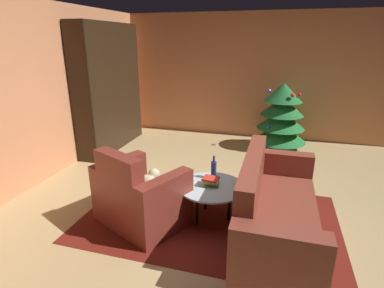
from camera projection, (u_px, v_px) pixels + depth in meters
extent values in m
plane|color=tan|center=(223.00, 215.00, 3.63)|extent=(7.89, 7.89, 0.00)
cube|color=#D88657|center=(255.00, 77.00, 6.24)|extent=(5.56, 0.06, 2.52)
cube|color=#D88657|center=(17.00, 99.00, 3.95)|extent=(0.06, 6.70, 2.52)
cube|color=#601911|center=(209.00, 218.00, 3.58)|extent=(2.90, 1.83, 0.01)
cube|color=black|center=(118.00, 88.00, 5.57)|extent=(0.03, 1.76, 2.28)
cube|color=black|center=(131.00, 82.00, 6.41)|extent=(0.37, 0.03, 2.28)
cube|color=black|center=(81.00, 96.00, 4.83)|extent=(0.37, 0.03, 2.28)
cube|color=black|center=(114.00, 145.00, 5.99)|extent=(0.35, 1.71, 0.03)
cube|color=black|center=(113.00, 127.00, 5.86)|extent=(0.35, 1.71, 0.03)
cube|color=black|center=(111.00, 108.00, 5.74)|extent=(0.35, 1.71, 0.02)
cube|color=black|center=(109.00, 88.00, 5.62)|extent=(0.35, 1.71, 0.02)
cube|color=black|center=(107.00, 67.00, 5.50)|extent=(0.35, 1.71, 0.02)
cube|color=black|center=(105.00, 45.00, 5.38)|extent=(0.35, 1.71, 0.02)
cube|color=black|center=(103.00, 23.00, 5.25)|extent=(0.35, 1.71, 0.03)
cube|color=black|center=(103.00, 91.00, 5.68)|extent=(0.05, 0.96, 0.60)
cube|color=black|center=(104.00, 91.00, 5.67)|extent=(0.03, 0.99, 0.63)
cube|color=#3F743D|center=(129.00, 126.00, 6.67)|extent=(0.21, 0.05, 0.32)
cube|color=#17707E|center=(129.00, 129.00, 6.64)|extent=(0.23, 0.03, 0.21)
cube|color=red|center=(128.00, 127.00, 6.60)|extent=(0.21, 0.03, 0.32)
cube|color=teal|center=(127.00, 129.00, 6.57)|extent=(0.20, 0.04, 0.28)
cube|color=#B0B188|center=(125.00, 129.00, 6.53)|extent=(0.19, 0.03, 0.30)
cube|color=#492932|center=(124.00, 129.00, 6.49)|extent=(0.17, 0.04, 0.28)
cube|color=#0C748F|center=(128.00, 110.00, 6.56)|extent=(0.21, 0.03, 0.29)
cube|color=#503624|center=(127.00, 112.00, 6.54)|extent=(0.18, 0.03, 0.23)
cube|color=purple|center=(127.00, 111.00, 6.50)|extent=(0.21, 0.03, 0.30)
cube|color=tan|center=(125.00, 112.00, 6.47)|extent=(0.17, 0.04, 0.26)
cube|color=#7D4D94|center=(126.00, 111.00, 6.41)|extent=(0.25, 0.03, 0.31)
cube|color=brown|center=(125.00, 114.00, 6.39)|extent=(0.27, 0.03, 0.23)
cube|color=#8C5295|center=(123.00, 114.00, 6.36)|extent=(0.20, 0.04, 0.22)
cube|color=orange|center=(122.00, 113.00, 6.31)|extent=(0.22, 0.03, 0.29)
cube|color=gold|center=(126.00, 57.00, 6.20)|extent=(0.27, 0.03, 0.26)
cube|color=#935198|center=(123.00, 58.00, 6.19)|extent=(0.17, 0.03, 0.21)
cube|color=#9B5A9B|center=(124.00, 57.00, 6.14)|extent=(0.24, 0.04, 0.24)
cube|color=teal|center=(123.00, 58.00, 6.10)|extent=(0.28, 0.03, 0.21)
cube|color=#7E4698|center=(122.00, 58.00, 6.07)|extent=(0.26, 0.03, 0.21)
cube|color=navy|center=(119.00, 56.00, 6.03)|extent=(0.19, 0.04, 0.29)
cube|color=#B22421|center=(123.00, 38.00, 6.07)|extent=(0.21, 0.04, 0.22)
cube|color=orange|center=(122.00, 37.00, 6.02)|extent=(0.24, 0.04, 0.26)
cube|color=#2A8442|center=(122.00, 38.00, 5.99)|extent=(0.25, 0.03, 0.23)
cube|color=#276591|center=(121.00, 38.00, 5.95)|extent=(0.27, 0.03, 0.21)
cube|color=#B11F32|center=(120.00, 39.00, 5.91)|extent=(0.26, 0.05, 0.20)
cube|color=red|center=(118.00, 37.00, 5.86)|extent=(0.25, 0.04, 0.26)
cube|color=#9A4991|center=(117.00, 37.00, 5.82)|extent=(0.24, 0.04, 0.27)
cube|color=maroon|center=(142.00, 206.00, 3.46)|extent=(0.86, 0.90, 0.38)
cube|color=maroon|center=(119.00, 178.00, 3.11)|extent=(0.63, 0.40, 0.52)
cube|color=maroon|center=(166.00, 207.00, 3.17)|extent=(0.44, 0.70, 0.67)
cube|color=maroon|center=(121.00, 185.00, 3.65)|extent=(0.44, 0.70, 0.67)
ellipsoid|color=#C8BA92|center=(149.00, 183.00, 3.39)|extent=(0.33, 0.28, 0.18)
sphere|color=#C8BA92|center=(154.00, 174.00, 3.49)|extent=(0.13, 0.13, 0.13)
cube|color=brown|center=(278.00, 223.00, 3.14)|extent=(0.75, 1.51, 0.39)
cube|color=brown|center=(252.00, 180.00, 3.07)|extent=(0.17, 1.51, 0.50)
cube|color=brown|center=(277.00, 268.00, 2.32)|extent=(0.74, 0.18, 0.67)
cube|color=brown|center=(280.00, 177.00, 3.86)|extent=(0.74, 0.18, 0.67)
cylinder|color=black|center=(229.00, 205.00, 3.47)|extent=(0.04, 0.04, 0.39)
cylinder|color=black|center=(205.00, 194.00, 3.71)|extent=(0.04, 0.04, 0.39)
cylinder|color=black|center=(197.00, 209.00, 3.39)|extent=(0.04, 0.04, 0.39)
cylinder|color=silver|center=(211.00, 187.00, 3.45)|extent=(0.76, 0.76, 0.02)
cube|color=#4B7E4F|center=(212.00, 184.00, 3.45)|extent=(0.17, 0.14, 0.03)
cube|color=gray|center=(211.00, 182.00, 3.45)|extent=(0.17, 0.13, 0.03)
cube|color=gold|center=(211.00, 180.00, 3.44)|extent=(0.18, 0.16, 0.03)
cube|color=red|center=(211.00, 179.00, 3.42)|extent=(0.19, 0.17, 0.02)
cylinder|color=navy|center=(214.00, 170.00, 3.61)|extent=(0.06, 0.06, 0.21)
cylinder|color=navy|center=(214.00, 159.00, 3.56)|extent=(0.03, 0.03, 0.07)
cylinder|color=brown|center=(279.00, 144.00, 5.85)|extent=(0.08, 0.08, 0.15)
cone|color=#206C31|center=(280.00, 132.00, 5.77)|extent=(0.97, 0.97, 0.34)
cone|color=#206C31|center=(281.00, 119.00, 5.69)|extent=(0.88, 0.88, 0.34)
cone|color=#206C31|center=(282.00, 106.00, 5.61)|extent=(0.79, 0.79, 0.34)
cone|color=#206C31|center=(284.00, 92.00, 5.53)|extent=(0.69, 0.69, 0.34)
sphere|color=red|center=(293.00, 95.00, 5.28)|extent=(0.08, 0.08, 0.08)
sphere|color=blue|center=(269.00, 127.00, 5.51)|extent=(0.07, 0.07, 0.07)
sphere|color=blue|center=(269.00, 91.00, 5.47)|extent=(0.07, 0.07, 0.07)
sphere|color=red|center=(300.00, 95.00, 5.43)|extent=(0.07, 0.07, 0.07)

